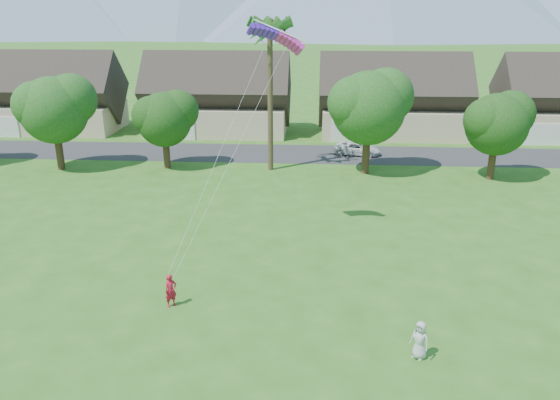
# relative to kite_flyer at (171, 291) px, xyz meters

# --- Properties ---
(ground) EXTENTS (500.00, 500.00, 0.00)m
(ground) POSITION_rel_kite_flyer_xyz_m (4.78, -5.59, -0.80)
(ground) COLOR #2D6019
(ground) RESTS_ON ground
(street) EXTENTS (90.00, 7.00, 0.01)m
(street) POSITION_rel_kite_flyer_xyz_m (4.78, 28.41, -0.80)
(street) COLOR #2D2D30
(street) RESTS_ON ground
(kite_flyer) EXTENTS (0.69, 0.67, 1.60)m
(kite_flyer) POSITION_rel_kite_flyer_xyz_m (0.00, 0.00, 0.00)
(kite_flyer) COLOR red
(kite_flyer) RESTS_ON ground
(watcher) EXTENTS (0.94, 0.90, 1.62)m
(watcher) POSITION_rel_kite_flyer_xyz_m (10.79, -3.29, 0.01)
(watcher) COLOR #B9BAB5
(watcher) RESTS_ON ground
(parked_car) EXTENTS (4.61, 2.83, 1.19)m
(parked_car) POSITION_rel_kite_flyer_xyz_m (10.52, 28.41, -0.20)
(parked_car) COLOR silver
(parked_car) RESTS_ON ground
(houses_row) EXTENTS (72.75, 8.19, 8.86)m
(houses_row) POSITION_rel_kite_flyer_xyz_m (5.27, 37.41, 2.64)
(houses_row) COLOR beige
(houses_row) RESTS_ON ground
(tree_row) EXTENTS (62.27, 6.67, 8.45)m
(tree_row) POSITION_rel_kite_flyer_xyz_m (3.63, 22.33, 4.09)
(tree_row) COLOR #47301C
(tree_row) RESTS_ON ground
(fan_palm) EXTENTS (3.00, 3.00, 13.80)m
(fan_palm) POSITION_rel_kite_flyer_xyz_m (2.78, 22.91, 11.00)
(fan_palm) COLOR #4C3D26
(fan_palm) RESTS_ON ground
(parafoil_kite) EXTENTS (3.22, 1.25, 0.50)m
(parafoil_kite) POSITION_rel_kite_flyer_xyz_m (4.34, 8.60, 10.94)
(parafoil_kite) COLOR #521BCE
(parafoil_kite) RESTS_ON ground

